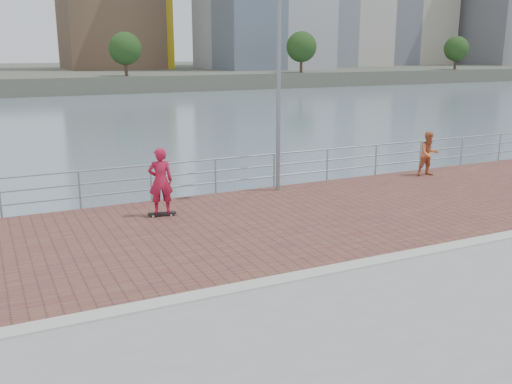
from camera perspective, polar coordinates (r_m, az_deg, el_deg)
name	(u,v)px	position (r m, az deg, el deg)	size (l,w,h in m)	color
water	(298,368)	(12.37, 4.24, -17.10)	(400.00, 400.00, 0.00)	slate
brick_lane	(228,227)	(14.49, -2.77, -3.56)	(40.00, 6.80, 0.02)	brown
curb	(300,276)	(11.46, 4.42, -8.38)	(40.00, 0.40, 0.06)	#B7B5AD
far_shore	(3,75)	(131.82, -23.99, 10.68)	(320.00, 95.00, 2.50)	#4C5142
guardrail	(184,175)	(17.39, -7.22, 1.67)	(39.06, 0.06, 1.13)	#8C9EA8
street_lamp	(287,36)	(17.28, 3.13, 15.35)	(0.49, 1.43, 6.73)	gray
skateboard	(162,213)	(15.62, -9.39, -2.13)	(0.78, 0.34, 0.09)	black
skateboarder	(161,181)	(15.39, -9.52, 1.12)	(0.65, 0.43, 1.78)	#B21737
bystander	(429,154)	(21.09, 16.90, 3.67)	(0.76, 0.59, 1.57)	#CF6A3C
shoreline_trees	(186,49)	(91.13, -7.01, 14.02)	(169.67, 5.13, 6.84)	#473323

